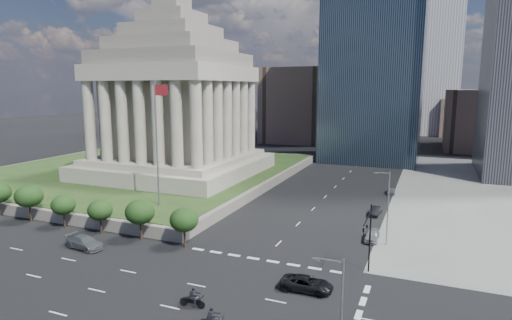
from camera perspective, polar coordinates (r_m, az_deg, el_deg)
The scene contains 18 objects.
ground at distance 134.89m, azimuth 14.44°, elevation 0.49°, with size 500.00×500.00×0.00m, color black.
plaza_terrace at distance 105.46m, azimuth -14.88°, elevation -1.54°, with size 66.00×70.00×1.80m, color slate.
plaza_lawn at distance 105.28m, azimuth -14.90°, elevation -1.04°, with size 64.00×68.00×0.10m, color #223B18.
war_memorial at distance 95.54m, azimuth -10.82°, elevation 9.85°, with size 34.00×34.00×39.00m, color gray, non-canonical shape.
flagpole at distance 69.29m, azimuth -13.02°, elevation 3.02°, with size 2.52×0.24×20.00m.
tree_row at distance 72.95m, azimuth -26.19°, elevation -5.50°, with size 53.00×4.00×6.00m, color black, non-canonical shape.
midrise_glass at distance 128.37m, azimuth 15.59°, elevation 13.43°, with size 26.00×26.00×60.00m, color black.
building_filler_ne at distance 162.97m, azimuth 27.37°, elevation 4.80°, with size 20.00×30.00×20.00m, color brown.
building_filler_nw at distance 169.18m, azimuth 5.94°, elevation 7.32°, with size 24.00×30.00×28.00m, color brown.
traffic_signal_ne at distance 48.65m, azimuth 14.72°, elevation -9.36°, with size 0.30×5.74×8.00m.
street_lamp_north at distance 59.22m, azimuth 17.05°, elevation -5.62°, with size 2.13×0.22×10.00m.
pickup_truck at distance 46.39m, azimuth 6.79°, elevation -16.07°, with size 2.52×5.47×1.52m, color black.
suv_grey at distance 61.22m, azimuth -21.90°, elevation -10.14°, with size 5.69×2.31×1.65m, color #54575B.
parked_sedan_near at distance 61.86m, azimuth 15.22°, elevation -9.62°, with size 4.50×1.81×1.53m, color #909298.
parked_sedan_mid at distance 73.72m, azimuth 15.66°, elevation -6.57°, with size 1.43×4.10×1.35m, color black.
parked_sedan_far at distance 88.72m, azimuth 17.57°, elevation -3.95°, with size 3.66×1.47×1.25m, color slate.
motorcycle_lead at distance 39.63m, azimuth -6.13°, elevation -20.34°, with size 2.87×0.78×2.14m, color black, non-canonical shape.
motorcycle_trail at distance 43.39m, azimuth -8.51°, elevation -17.67°, with size 2.69×0.73×2.01m, color black, non-canonical shape.
Camera 1 is at (18.20, -32.02, 20.88)m, focal length 30.00 mm.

